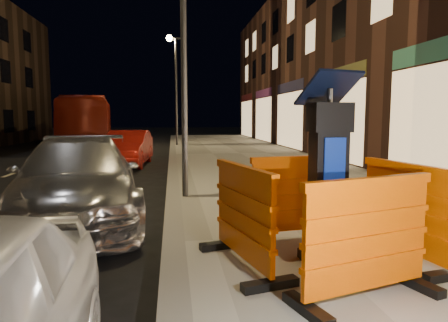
{
  "coord_description": "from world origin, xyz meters",
  "views": [
    {
      "loc": [
        0.0,
        -5.16,
        1.8
      ],
      "look_at": [
        0.8,
        1.0,
        1.1
      ],
      "focal_mm": 32.0,
      "sensor_mm": 36.0,
      "label": 1
    }
  ],
  "objects": [
    {
      "name": "ground_plane",
      "position": [
        0.0,
        0.0,
        0.0
      ],
      "size": [
        120.0,
        120.0,
        0.0
      ],
      "primitive_type": "plane",
      "color": "black",
      "rests_on": "ground"
    },
    {
      "name": "sidewalk",
      "position": [
        3.0,
        0.0,
        0.07
      ],
      "size": [
        6.0,
        60.0,
        0.15
      ],
      "primitive_type": "cube",
      "color": "gray",
      "rests_on": "ground"
    },
    {
      "name": "kerb",
      "position": [
        0.0,
        0.0,
        0.07
      ],
      "size": [
        0.3,
        60.0,
        0.15
      ],
      "primitive_type": "cube",
      "color": "slate",
      "rests_on": "ground"
    },
    {
      "name": "parking_kiosk",
      "position": [
        1.71,
        -0.96,
        1.15
      ],
      "size": [
        0.75,
        0.75,
        2.01
      ],
      "primitive_type": "cube",
      "rotation": [
        0.0,
        0.0,
        0.21
      ],
      "color": "black",
      "rests_on": "sidewalk"
    },
    {
      "name": "barrier_front",
      "position": [
        1.71,
        -1.91,
        0.71
      ],
      "size": [
        1.55,
        0.99,
        1.12
      ],
      "primitive_type": "cube",
      "rotation": [
        0.0,
        0.0,
        0.3
      ],
      "color": "#E05500",
      "rests_on": "sidewalk"
    },
    {
      "name": "barrier_back",
      "position": [
        1.71,
        -0.01,
        0.71
      ],
      "size": [
        1.51,
        0.81,
        1.12
      ],
      "primitive_type": "cube",
      "rotation": [
        0.0,
        0.0,
        0.16
      ],
      "color": "#E05500",
      "rests_on": "sidewalk"
    },
    {
      "name": "barrier_kerbside",
      "position": [
        0.76,
        -0.96,
        0.71
      ],
      "size": [
        0.92,
        1.54,
        1.12
      ],
      "primitive_type": "cube",
      "rotation": [
        0.0,
        0.0,
        1.82
      ],
      "color": "#E05500",
      "rests_on": "sidewalk"
    },
    {
      "name": "barrier_bldgside",
      "position": [
        2.66,
        -0.96,
        0.71
      ],
      "size": [
        0.83,
        1.52,
        1.12
      ],
      "primitive_type": "cube",
      "rotation": [
        0.0,
        0.0,
        1.75
      ],
      "color": "#E05500",
      "rests_on": "sidewalk"
    },
    {
      "name": "car_silver",
      "position": [
        -1.63,
        1.93,
        0.0
      ],
      "size": [
        2.71,
        5.14,
        1.42
      ],
      "primitive_type": "imported",
      "rotation": [
        0.0,
        0.0,
        0.15
      ],
      "color": "silver",
      "rests_on": "ground"
    },
    {
      "name": "car_red",
      "position": [
        -1.62,
        9.7,
        0.0
      ],
      "size": [
        1.63,
        3.98,
        1.28
      ],
      "primitive_type": "imported",
      "rotation": [
        0.0,
        0.0,
        -0.07
      ],
      "color": "#AC1811",
      "rests_on": "ground"
    },
    {
      "name": "bus_doubledecker",
      "position": [
        -5.13,
        20.35,
        0.0
      ],
      "size": [
        3.9,
        10.91,
        2.97
      ],
      "primitive_type": "imported",
      "rotation": [
        0.0,
        0.0,
        0.13
      ],
      "color": "maroon",
      "rests_on": "ground"
    },
    {
      "name": "street_lamp_mid",
      "position": [
        0.25,
        3.0,
        3.15
      ],
      "size": [
        0.12,
        0.12,
        6.0
      ],
      "primitive_type": "cylinder",
      "color": "#3F3F44",
      "rests_on": "sidewalk"
    },
    {
      "name": "street_lamp_far",
      "position": [
        0.25,
        18.0,
        3.15
      ],
      "size": [
        0.12,
        0.12,
        6.0
      ],
      "primitive_type": "cylinder",
      "color": "#3F3F44",
      "rests_on": "sidewalk"
    }
  ]
}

